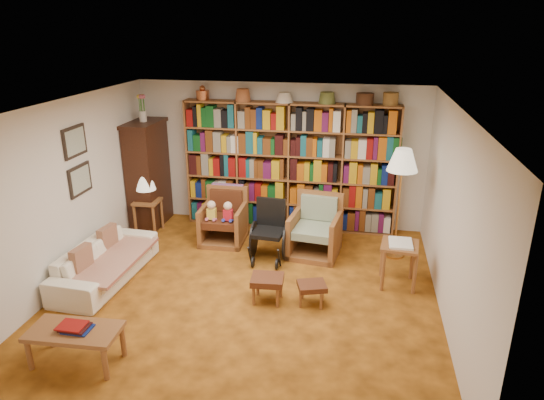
% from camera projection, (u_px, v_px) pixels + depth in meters
% --- Properties ---
extents(floor, '(5.00, 5.00, 0.00)m').
position_uv_depth(floor, '(248.00, 291.00, 6.58)').
color(floor, '#BD6D1D').
rests_on(floor, ground).
extents(ceiling, '(5.00, 5.00, 0.00)m').
position_uv_depth(ceiling, '(244.00, 106.00, 5.72)').
color(ceiling, white).
rests_on(ceiling, wall_back).
extents(wall_back, '(5.00, 0.00, 5.00)m').
position_uv_depth(wall_back, '(280.00, 155.00, 8.46)').
color(wall_back, silver).
rests_on(wall_back, floor).
extents(wall_front, '(5.00, 0.00, 5.00)m').
position_uv_depth(wall_front, '(173.00, 315.00, 3.84)').
color(wall_front, silver).
rests_on(wall_front, floor).
extents(wall_left, '(0.00, 5.00, 5.00)m').
position_uv_depth(wall_left, '(67.00, 193.00, 6.58)').
color(wall_left, silver).
rests_on(wall_left, floor).
extents(wall_right, '(0.00, 5.00, 5.00)m').
position_uv_depth(wall_right, '(452.00, 219.00, 5.72)').
color(wall_right, silver).
rests_on(wall_right, floor).
extents(bookshelf, '(3.60, 0.30, 2.42)m').
position_uv_depth(bookshelf, '(289.00, 163.00, 8.29)').
color(bookshelf, brown).
rests_on(bookshelf, floor).
extents(curio_cabinet, '(0.50, 0.95, 2.40)m').
position_uv_depth(curio_cabinet, '(148.00, 173.00, 8.49)').
color(curio_cabinet, '#371C0F').
rests_on(curio_cabinet, floor).
extents(framed_pictures, '(0.03, 0.52, 0.97)m').
position_uv_depth(framed_pictures, '(77.00, 161.00, 6.73)').
color(framed_pictures, black).
rests_on(framed_pictures, wall_left).
extents(sofa, '(1.87, 0.80, 0.54)m').
position_uv_depth(sofa, '(105.00, 262.00, 6.81)').
color(sofa, white).
rests_on(sofa, floor).
extents(sofa_throw, '(0.85, 1.55, 0.04)m').
position_uv_depth(sofa_throw, '(108.00, 260.00, 6.79)').
color(sofa_throw, beige).
rests_on(sofa_throw, sofa).
extents(cushion_left, '(0.15, 0.36, 0.35)m').
position_uv_depth(cushion_left, '(108.00, 239.00, 7.10)').
color(cushion_left, maroon).
rests_on(cushion_left, sofa).
extents(cushion_right, '(0.15, 0.36, 0.35)m').
position_uv_depth(cushion_right, '(82.00, 261.00, 6.45)').
color(cushion_right, maroon).
rests_on(cushion_right, sofa).
extents(side_table_lamp, '(0.43, 0.43, 0.58)m').
position_uv_depth(side_table_lamp, '(148.00, 208.00, 8.32)').
color(side_table_lamp, brown).
rests_on(side_table_lamp, floor).
extents(table_lamp, '(0.34, 0.34, 0.46)m').
position_uv_depth(table_lamp, '(145.00, 183.00, 8.16)').
color(table_lamp, '#CA8C41').
rests_on(table_lamp, side_table_lamp).
extents(armchair_leather, '(0.71, 0.76, 0.89)m').
position_uv_depth(armchair_leather, '(225.00, 219.00, 8.04)').
color(armchair_leather, brown).
rests_on(armchair_leather, floor).
extents(armchair_sage, '(0.84, 0.86, 0.93)m').
position_uv_depth(armchair_sage, '(315.00, 231.00, 7.61)').
color(armchair_sage, brown).
rests_on(armchair_sage, floor).
extents(wheelchair, '(0.53, 0.74, 0.93)m').
position_uv_depth(wheelchair, '(269.00, 232.00, 7.40)').
color(wheelchair, black).
rests_on(wheelchair, floor).
extents(floor_lamp, '(0.45, 0.45, 1.72)m').
position_uv_depth(floor_lamp, '(402.00, 165.00, 7.08)').
color(floor_lamp, '#CA8C41').
rests_on(floor_lamp, floor).
extents(side_table_papers, '(0.54, 0.54, 0.65)m').
position_uv_depth(side_table_papers, '(399.00, 251.00, 6.58)').
color(side_table_papers, brown).
rests_on(side_table_papers, floor).
extents(footstool_a, '(0.44, 0.38, 0.35)m').
position_uv_depth(footstool_a, '(267.00, 281.00, 6.25)').
color(footstool_a, '#532916').
rests_on(footstool_a, floor).
extents(footstool_b, '(0.43, 0.39, 0.30)m').
position_uv_depth(footstool_b, '(312.00, 287.00, 6.20)').
color(footstool_b, '#532916').
rests_on(footstool_b, floor).
extents(coffee_table, '(0.97, 0.52, 0.47)m').
position_uv_depth(coffee_table, '(75.00, 334.00, 5.09)').
color(coffee_table, brown).
rests_on(coffee_table, floor).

